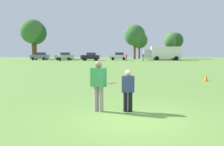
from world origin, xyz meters
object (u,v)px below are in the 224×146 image
object	(u,v)px
frisbee	(112,83)
bystander_field_marshal	(126,57)
bystander_sideline_watcher	(143,57)
box_truck	(163,53)
parked_car_center	(91,56)
parked_car_near_left	(40,56)
parked_car_mid_left	(65,56)
traffic_cone	(206,78)
player_defender	(128,88)
parked_car_mid_right	(119,56)
player_thrower	(99,83)
bystander_far_jogger	(60,57)

from	to	relation	value
frisbee	bystander_field_marshal	xyz separation A→B (m)	(0.83, 41.30, -0.10)
bystander_sideline_watcher	box_truck	bearing A→B (deg)	49.97
parked_car_center	parked_car_near_left	bearing A→B (deg)	172.28
parked_car_near_left	box_truck	distance (m)	29.26
parked_car_mid_left	bystander_sideline_watcher	xyz separation A→B (m)	(17.98, -4.94, 0.05)
traffic_cone	bystander_field_marshal	bearing A→B (deg)	99.47
player_defender	bystander_field_marshal	distance (m)	41.11
parked_car_near_left	parked_car_mid_left	world-z (taller)	same
traffic_cone	parked_car_mid_left	size ratio (longest dim) A/B	0.11
parked_car_center	box_truck	xyz separation A→B (m)	(16.80, 2.30, 0.83)
parked_car_mid_left	bystander_sideline_watcher	size ratio (longest dim) A/B	2.44
frisbee	parked_car_center	distance (m)	44.86
traffic_cone	parked_car_mid_right	size ratio (longest dim) A/B	0.11
parked_car_mid_right	box_truck	distance (m)	10.47
box_truck	parked_car_near_left	bearing A→B (deg)	-178.79
frisbee	parked_car_near_left	world-z (taller)	parked_car_near_left
traffic_cone	box_truck	world-z (taller)	box_truck
bystander_field_marshal	traffic_cone	bearing A→B (deg)	-80.53
parked_car_center	bystander_sideline_watcher	world-z (taller)	parked_car_center
player_thrower	bystander_far_jogger	distance (m)	40.78
player_defender	traffic_cone	distance (m)	10.30
bystander_sideline_watcher	bystander_far_jogger	xyz separation A→B (m)	(-17.28, -1.44, 0.00)
frisbee	parked_car_near_left	size ratio (longest dim) A/B	0.06
player_thrower	traffic_cone	world-z (taller)	player_thrower
traffic_cone	parked_car_mid_right	world-z (taller)	parked_car_mid_right
frisbee	traffic_cone	bearing A→B (deg)	54.36
frisbee	parked_car_center	world-z (taller)	parked_car_center
bystander_field_marshal	parked_car_mid_left	bearing A→B (deg)	164.27
parked_car_near_left	bystander_far_jogger	world-z (taller)	parked_car_near_left
parked_car_near_left	parked_car_mid_right	xyz separation A→B (m)	(18.81, 1.00, 0.00)
player_defender	bystander_sideline_watcher	size ratio (longest dim) A/B	0.86
traffic_cone	bystander_sideline_watcher	bearing A→B (deg)	93.43
traffic_cone	bystander_sideline_watcher	distance (m)	31.76
player_thrower	bystander_field_marshal	xyz separation A→B (m)	(1.31, 41.14, -0.08)
frisbee	bystander_sideline_watcher	bearing A→B (deg)	83.84
parked_car_center	parked_car_mid_left	bearing A→B (deg)	170.12
frisbee	parked_car_center	xyz separation A→B (m)	(-7.28, 44.26, -0.11)
parked_car_mid_left	bystander_sideline_watcher	distance (m)	18.65
parked_car_near_left	player_thrower	bearing A→B (deg)	-67.21
player_thrower	player_defender	world-z (taller)	player_thrower
parked_car_mid_left	bystander_sideline_watcher	bearing A→B (deg)	-15.36
player_thrower	frisbee	bearing A→B (deg)	-17.82
parked_car_near_left	bystander_far_jogger	xyz separation A→B (m)	(6.80, -6.96, 0.06)
frisbee	parked_car_mid_right	bearing A→B (deg)	91.11
parked_car_center	parked_car_mid_right	xyz separation A→B (m)	(6.38, 2.68, 0.00)
parked_car_mid_left	bystander_far_jogger	bearing A→B (deg)	-83.67
bystander_field_marshal	bystander_sideline_watcher	bearing A→B (deg)	-13.81
player_defender	parked_car_mid_right	size ratio (longest dim) A/B	0.35
player_thrower	bystander_far_jogger	size ratio (longest dim) A/B	1.03
parked_car_near_left	bystander_sideline_watcher	distance (m)	24.71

